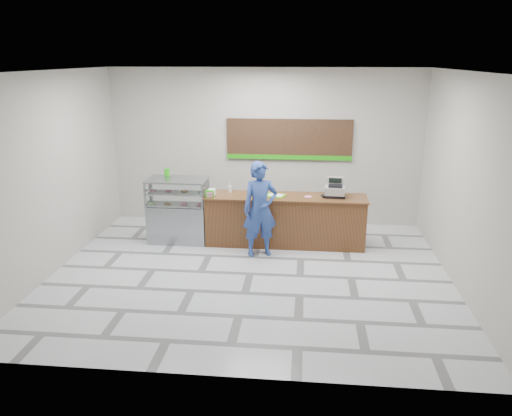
# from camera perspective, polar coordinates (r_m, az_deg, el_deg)

# --- Properties ---
(floor) EXTENTS (7.00, 7.00, 0.00)m
(floor) POSITION_cam_1_polar(r_m,az_deg,el_deg) (8.98, -0.68, -7.53)
(floor) COLOR silver
(floor) RESTS_ON ground
(back_wall) EXTENTS (7.00, 0.00, 7.00)m
(back_wall) POSITION_cam_1_polar(r_m,az_deg,el_deg) (11.33, 0.99, 6.93)
(back_wall) COLOR #B1ADA3
(back_wall) RESTS_ON floor
(ceiling) EXTENTS (7.00, 7.00, 0.00)m
(ceiling) POSITION_cam_1_polar(r_m,az_deg,el_deg) (8.18, -0.77, 15.40)
(ceiling) COLOR silver
(ceiling) RESTS_ON back_wall
(sales_counter) EXTENTS (3.26, 0.76, 1.03)m
(sales_counter) POSITION_cam_1_polar(r_m,az_deg,el_deg) (10.20, 3.36, -1.40)
(sales_counter) COLOR brown
(sales_counter) RESTS_ON floor
(display_case) EXTENTS (1.22, 0.72, 1.33)m
(display_case) POSITION_cam_1_polar(r_m,az_deg,el_deg) (10.47, -8.86, -0.18)
(display_case) COLOR gray
(display_case) RESTS_ON floor
(menu_board) EXTENTS (2.80, 0.06, 0.90)m
(menu_board) POSITION_cam_1_polar(r_m,az_deg,el_deg) (11.23, 3.80, 7.75)
(menu_board) COLOR black
(menu_board) RESTS_ON back_wall
(cash_register) EXTENTS (0.43, 0.44, 0.37)m
(cash_register) POSITION_cam_1_polar(r_m,az_deg,el_deg) (10.09, 9.02, 2.09)
(cash_register) COLOR black
(cash_register) RESTS_ON sales_counter
(card_terminal) EXTENTS (0.11, 0.16, 0.04)m
(card_terminal) POSITION_cam_1_polar(r_m,az_deg,el_deg) (10.03, 7.75, 1.34)
(card_terminal) COLOR black
(card_terminal) RESTS_ON sales_counter
(serving_tray) EXTENTS (0.46, 0.39, 0.02)m
(serving_tray) POSITION_cam_1_polar(r_m,az_deg,el_deg) (10.03, 2.16, 1.44)
(serving_tray) COLOR #58C313
(serving_tray) RESTS_ON sales_counter
(napkin_box) EXTENTS (0.15, 0.15, 0.11)m
(napkin_box) POSITION_cam_1_polar(r_m,az_deg,el_deg) (10.16, -5.08, 1.86)
(napkin_box) COLOR white
(napkin_box) RESTS_ON sales_counter
(straw_cup) EXTENTS (0.08, 0.08, 0.13)m
(straw_cup) POSITION_cam_1_polar(r_m,az_deg,el_deg) (10.32, -2.98, 2.16)
(straw_cup) COLOR silver
(straw_cup) RESTS_ON sales_counter
(promo_box) EXTENTS (0.17, 0.12, 0.14)m
(promo_box) POSITION_cam_1_polar(r_m,az_deg,el_deg) (9.95, -5.31, 1.61)
(promo_box) COLOR #20A30E
(promo_box) RESTS_ON sales_counter
(donut_decal) EXTENTS (0.16, 0.16, 0.00)m
(donut_decal) POSITION_cam_1_polar(r_m,az_deg,el_deg) (10.04, 5.98, 1.31)
(donut_decal) COLOR pink
(donut_decal) RESTS_ON sales_counter
(green_cup_left) EXTENTS (0.09, 0.09, 0.14)m
(green_cup_left) POSITION_cam_1_polar(r_m,az_deg,el_deg) (10.60, -10.21, 4.03)
(green_cup_left) COLOR #20A30E
(green_cup_left) RESTS_ON display_case
(green_cup_right) EXTENTS (0.10, 0.10, 0.15)m
(green_cup_right) POSITION_cam_1_polar(r_m,az_deg,el_deg) (10.60, -10.09, 4.06)
(green_cup_right) COLOR #20A30E
(green_cup_right) RESTS_ON display_case
(customer) EXTENTS (0.78, 0.63, 1.85)m
(customer) POSITION_cam_1_polar(r_m,az_deg,el_deg) (9.52, 0.47, -0.15)
(customer) COLOR navy
(customer) RESTS_ON floor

